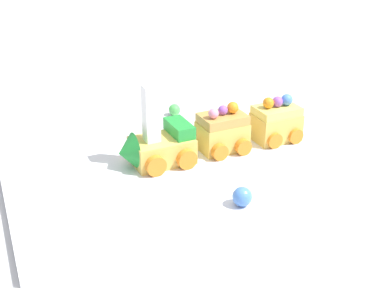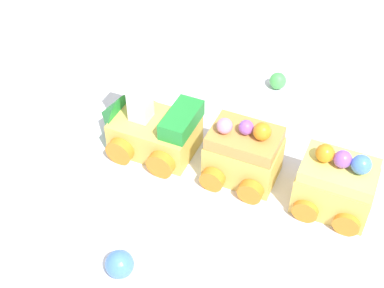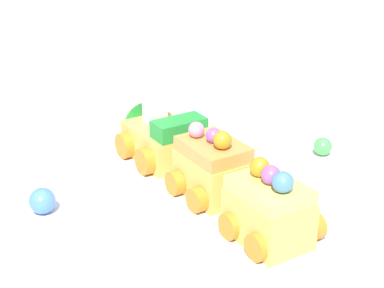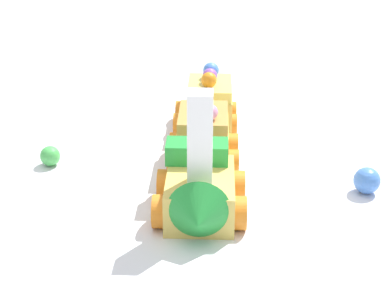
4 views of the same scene
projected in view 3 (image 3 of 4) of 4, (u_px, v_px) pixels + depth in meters
name	position (u px, v px, depth m)	size (l,w,h in m)	color
ground_plane	(203.00, 197.00, 0.66)	(10.00, 10.00, 0.00)	#B2B2B7
display_board	(203.00, 192.00, 0.66)	(0.61, 0.40, 0.01)	white
cake_train_locomotive	(158.00, 132.00, 0.71)	(0.11, 0.08, 0.12)	#E0BC56
cake_car_caramel	(213.00, 169.00, 0.63)	(0.07, 0.08, 0.07)	#E0BC56
cake_car_lemon	(273.00, 210.00, 0.56)	(0.07, 0.08, 0.07)	#E0BC56
gumball_green	(324.00, 147.00, 0.72)	(0.02, 0.02, 0.02)	#4CBC56
gumball_blue	(42.00, 201.00, 0.60)	(0.03, 0.03, 0.03)	#4C84E0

